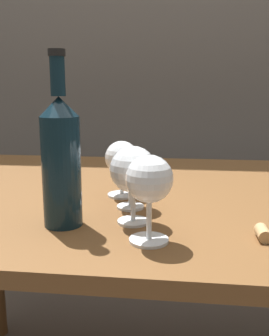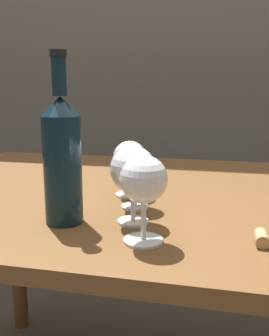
% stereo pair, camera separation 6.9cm
% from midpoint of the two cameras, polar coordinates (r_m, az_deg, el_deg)
% --- Properties ---
extents(back_wall, '(5.00, 0.08, 2.60)m').
position_cam_midpoint_polar(back_wall, '(1.87, 3.38, 22.33)').
color(back_wall, '#59544F').
rests_on(back_wall, ground_plane).
extents(dining_table, '(1.34, 0.87, 0.72)m').
position_cam_midpoint_polar(dining_table, '(0.96, -0.61, -8.37)').
color(dining_table, brown).
rests_on(dining_table, ground_plane).
extents(wine_glass_amber, '(0.08, 0.08, 0.15)m').
position_cam_midpoint_polar(wine_glass_amber, '(0.60, -1.01, -2.06)').
color(wine_glass_amber, white).
rests_on(wine_glass_amber, dining_table).
extents(wine_glass_cabernet, '(0.09, 0.09, 0.15)m').
position_cam_midpoint_polar(wine_glass_cabernet, '(0.69, -2.86, -0.44)').
color(wine_glass_cabernet, white).
rests_on(wine_glass_cabernet, dining_table).
extents(wine_glass_pinot, '(0.08, 0.08, 0.13)m').
position_cam_midpoint_polar(wine_glass_pinot, '(0.78, -3.15, 0.01)').
color(wine_glass_pinot, white).
rests_on(wine_glass_pinot, dining_table).
extents(wine_glass_chardonnay, '(0.08, 0.08, 0.13)m').
position_cam_midpoint_polar(wine_glass_chardonnay, '(0.87, -4.22, 1.35)').
color(wine_glass_chardonnay, white).
rests_on(wine_glass_chardonnay, dining_table).
extents(wine_bottle, '(0.07, 0.07, 0.31)m').
position_cam_midpoint_polar(wine_bottle, '(0.69, -13.83, 1.34)').
color(wine_bottle, '#0F232D').
rests_on(wine_bottle, dining_table).
extents(cork, '(0.02, 0.04, 0.02)m').
position_cam_midpoint_polar(cork, '(0.66, 16.01, -9.49)').
color(cork, tan).
rests_on(cork, dining_table).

